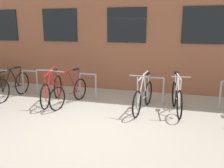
{
  "coord_description": "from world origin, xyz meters",
  "views": [
    {
      "loc": [
        1.68,
        -4.8,
        2.19
      ],
      "look_at": [
        -0.06,
        1.6,
        0.59
      ],
      "focal_mm": 38.84,
      "sensor_mm": 36.0,
      "label": 1
    }
  ],
  "objects": [
    {
      "name": "storefront_building",
      "position": [
        -0.0,
        6.48,
        2.51
      ],
      "size": [
        28.0,
        6.61,
        5.03
      ],
      "color": "brown",
      "rests_on": "ground"
    },
    {
      "name": "bicycle_maroon",
      "position": [
        -1.22,
        1.27,
        0.38
      ],
      "size": [
        0.49,
        1.73,
        1.07
      ],
      "color": "black",
      "rests_on": "ground"
    },
    {
      "name": "bicycle_white",
      "position": [
        1.72,
        1.44,
        0.39
      ],
      "size": [
        0.44,
        1.67,
        1.05
      ],
      "color": "black",
      "rests_on": "ground"
    },
    {
      "name": "bike_rack",
      "position": [
        0.09,
        1.9,
        0.48
      ],
      "size": [
        6.57,
        0.05,
        0.8
      ],
      "color": "gray",
      "rests_on": "ground"
    },
    {
      "name": "bicycle_red",
      "position": [
        -1.78,
        1.27,
        0.39
      ],
      "size": [
        0.47,
        1.76,
        1.08
      ],
      "color": "black",
      "rests_on": "ground"
    },
    {
      "name": "bicycle_black",
      "position": [
        -3.19,
        1.38,
        0.39
      ],
      "size": [
        0.44,
        1.74,
        0.99
      ],
      "color": "black",
      "rests_on": "ground"
    },
    {
      "name": "ground_plane",
      "position": [
        0.0,
        0.0,
        0.0
      ],
      "size": [
        42.0,
        42.0,
        0.0
      ],
      "primitive_type": "plane",
      "color": "#9E998E"
    },
    {
      "name": "bicycle_silver",
      "position": [
        0.87,
        1.33,
        0.38
      ],
      "size": [
        0.44,
        1.77,
        1.06
      ],
      "color": "black",
      "rests_on": "ground"
    }
  ]
}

